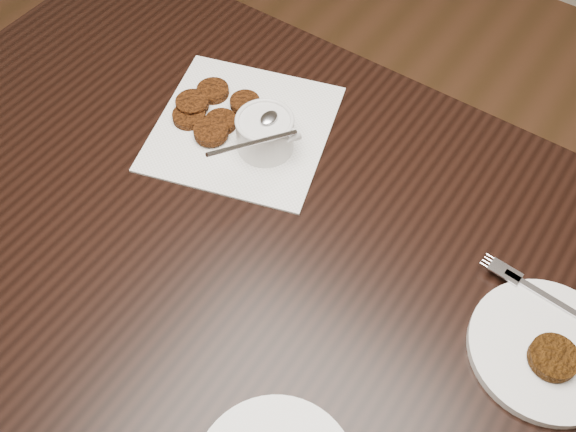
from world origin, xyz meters
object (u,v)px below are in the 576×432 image
Objects in this scene: table at (268,357)px; napkin at (243,128)px; plate_with_patty at (548,347)px; sauce_ramekin at (265,119)px.

napkin is (-0.18, 0.19, 0.38)m from table.
table is 4.99× the size of napkin.
table is at bearing -166.17° from plate_with_patty.
napkin is 1.39× the size of plate_with_patty.
napkin is 2.21× the size of sauce_ramekin.
plate_with_patty reaches higher than napkin.
plate_with_patty is at bearing -9.10° from napkin.
table is at bearing -55.66° from sauce_ramekin.
napkin is 0.09m from sauce_ramekin.
plate_with_patty is (0.52, -0.08, -0.05)m from sauce_ramekin.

